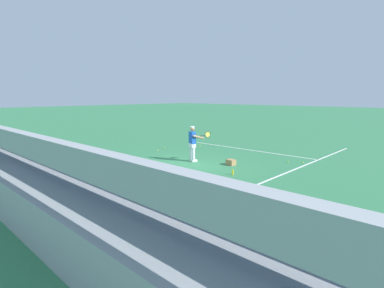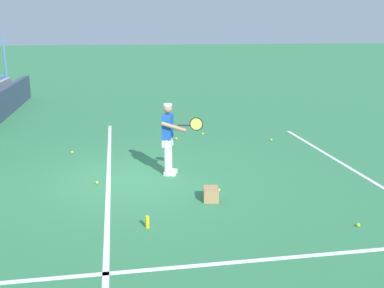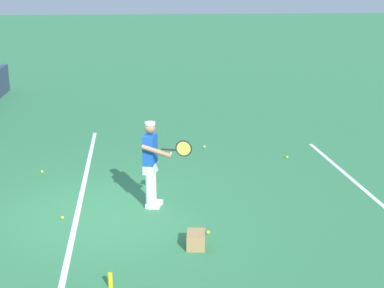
% 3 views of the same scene
% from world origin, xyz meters
% --- Properties ---
extents(ground_plane, '(160.00, 160.00, 0.00)m').
position_xyz_m(ground_plane, '(0.00, 0.00, 0.00)').
color(ground_plane, '#337A4C').
extents(court_baseline_white, '(12.00, 0.10, 0.01)m').
position_xyz_m(court_baseline_white, '(0.00, -0.50, 0.00)').
color(court_baseline_white, white).
rests_on(court_baseline_white, ground).
extents(court_sideline_white, '(0.10, 12.00, 0.01)m').
position_xyz_m(court_sideline_white, '(4.11, 4.00, 0.00)').
color(court_sideline_white, white).
rests_on(court_sideline_white, ground).
extents(court_service_line_white, '(8.22, 0.10, 0.01)m').
position_xyz_m(court_service_line_white, '(0.00, 5.50, 0.00)').
color(court_service_line_white, white).
rests_on(court_service_line_white, ground).
extents(back_wall_sponsor_board, '(27.00, 0.25, 1.10)m').
position_xyz_m(back_wall_sponsor_board, '(-0.01, -4.58, 0.55)').
color(back_wall_sponsor_board, '#384260').
rests_on(back_wall_sponsor_board, ground).
extents(bleacher_stand, '(25.65, 2.40, 2.95)m').
position_xyz_m(bleacher_stand, '(0.00, -6.41, 0.73)').
color(bleacher_stand, '#9EA3A8').
rests_on(bleacher_stand, ground).
extents(tennis_player, '(0.80, 0.94, 1.71)m').
position_xyz_m(tennis_player, '(-0.24, 0.95, 0.89)').
color(tennis_player, silver).
rests_on(tennis_player, ground).
extents(ball_box_cardboard, '(0.44, 0.36, 0.26)m').
position_xyz_m(ball_box_cardboard, '(1.58, 1.59, 0.13)').
color(ball_box_cardboard, '#A87F51').
rests_on(ball_box_cardboard, ground).
extents(tennis_ball_on_baseline, '(0.07, 0.07, 0.07)m').
position_xyz_m(tennis_ball_on_baseline, '(3.87, 4.25, 0.03)').
color(tennis_ball_on_baseline, '#CCE533').
rests_on(tennis_ball_on_baseline, ground).
extents(tennis_ball_far_left, '(0.07, 0.07, 0.07)m').
position_xyz_m(tennis_ball_far_left, '(1.13, 1.86, 0.03)').
color(tennis_ball_far_left, '#CCE533').
rests_on(tennis_ball_far_left, ground).
extents(tennis_ball_near_player, '(0.07, 0.07, 0.07)m').
position_xyz_m(tennis_ball_near_player, '(-3.59, 1.57, 0.03)').
color(tennis_ball_near_player, '#CCE533').
rests_on(tennis_ball_near_player, ground).
extents(tennis_ball_stray_back, '(0.07, 0.07, 0.07)m').
position_xyz_m(tennis_ball_stray_back, '(-2.52, -1.53, 0.03)').
color(tennis_ball_stray_back, '#CCE533').
rests_on(tennis_ball_stray_back, ground).
extents(tennis_ball_by_box, '(0.07, 0.07, 0.07)m').
position_xyz_m(tennis_ball_by_box, '(-2.95, 4.49, 0.03)').
color(tennis_ball_by_box, '#CCE533').
rests_on(tennis_ball_by_box, ground).
extents(tennis_ball_far_right, '(0.07, 0.07, 0.07)m').
position_xyz_m(tennis_ball_far_right, '(3.27, 3.92, 0.03)').
color(tennis_ball_far_right, '#CCE533').
rests_on(tennis_ball_far_right, ground).
extents(tennis_ball_toward_net, '(0.07, 0.07, 0.07)m').
position_xyz_m(tennis_ball_toward_net, '(0.19, -0.76, 0.03)').
color(tennis_ball_toward_net, '#CCE533').
rests_on(tennis_ball_toward_net, ground).
extents(tennis_ball_midcourt, '(0.07, 0.07, 0.07)m').
position_xyz_m(tennis_ball_midcourt, '(-4.09, 2.53, 0.03)').
color(tennis_ball_midcourt, '#CCE533').
rests_on(tennis_ball_midcourt, ground).
extents(water_bottle, '(0.07, 0.07, 0.22)m').
position_xyz_m(water_bottle, '(2.67, 0.21, 0.11)').
color(water_bottle, yellow).
rests_on(water_bottle, ground).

